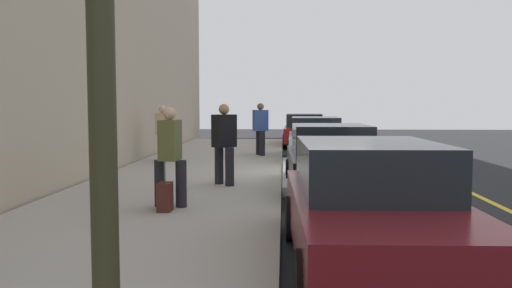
# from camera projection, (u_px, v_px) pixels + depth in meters

# --- Properties ---
(ground_plane) EXTENTS (56.00, 56.00, 0.00)m
(ground_plane) POSITION_uv_depth(u_px,v_px,m) (321.00, 181.00, 13.53)
(ground_plane) COLOR black
(sidewalk) EXTENTS (28.00, 4.60, 0.15)m
(sidewalk) POSITION_uv_depth(u_px,v_px,m) (193.00, 177.00, 13.70)
(sidewalk) COLOR #A39E93
(sidewalk) RESTS_ON ground
(lane_stripe_centre) EXTENTS (28.00, 0.14, 0.01)m
(lane_stripe_centre) POSITION_uv_depth(u_px,v_px,m) (448.00, 182.00, 13.37)
(lane_stripe_centre) COLOR gold
(lane_stripe_centre) RESTS_ON ground
(snow_bank_curb) EXTENTS (6.23, 0.56, 0.22)m
(snow_bank_curb) POSITION_uv_depth(u_px,v_px,m) (293.00, 173.00, 14.23)
(snow_bank_curb) COLOR white
(snow_bank_curb) RESTS_ON ground
(parked_car_red) EXTENTS (4.37, 1.99, 1.51)m
(parked_car_red) POSITION_uv_depth(u_px,v_px,m) (304.00, 130.00, 24.49)
(parked_car_red) COLOR black
(parked_car_red) RESTS_ON ground
(parked_car_silver) EXTENTS (4.59, 1.95, 1.51)m
(parked_car_silver) POSITION_uv_depth(u_px,v_px,m) (315.00, 139.00, 18.32)
(parked_car_silver) COLOR black
(parked_car_silver) RESTS_ON ground
(parked_car_black) EXTENTS (4.14, 1.96, 1.51)m
(parked_car_black) POSITION_uv_depth(u_px,v_px,m) (331.00, 160.00, 11.49)
(parked_car_black) COLOR black
(parked_car_black) RESTS_ON ground
(parked_car_maroon) EXTENTS (4.54, 1.99, 1.51)m
(parked_car_maroon) POSITION_uv_depth(u_px,v_px,m) (370.00, 206.00, 6.26)
(parked_car_maroon) COLOR black
(parked_car_maroon) RESTS_ON ground
(pedestrian_black_coat) EXTENTS (0.56, 0.57, 1.82)m
(pedestrian_black_coat) POSITION_uv_depth(u_px,v_px,m) (224.00, 142.00, 11.86)
(pedestrian_black_coat) COLOR black
(pedestrian_black_coat) RESTS_ON sidewalk
(pedestrian_tan_coat) EXTENTS (0.58, 0.54, 1.78)m
(pedestrian_tan_coat) POSITION_uv_depth(u_px,v_px,m) (163.00, 131.00, 16.80)
(pedestrian_tan_coat) COLOR black
(pedestrian_tan_coat) RESTS_ON sidewalk
(pedestrian_blue_coat) EXTENTS (0.58, 0.58, 1.85)m
(pedestrian_blue_coat) POSITION_uv_depth(u_px,v_px,m) (260.00, 128.00, 18.82)
(pedestrian_blue_coat) COLOR black
(pedestrian_blue_coat) RESTS_ON sidewalk
(pedestrian_olive_coat) EXTENTS (0.50, 0.58, 1.76)m
(pedestrian_olive_coat) POSITION_uv_depth(u_px,v_px,m) (170.00, 154.00, 9.31)
(pedestrian_olive_coat) COLOR black
(pedestrian_olive_coat) RESTS_ON sidewalk
(rolling_suitcase) EXTENTS (0.34, 0.22, 0.85)m
(rolling_suitcase) POSITION_uv_depth(u_px,v_px,m) (165.00, 197.00, 8.98)
(rolling_suitcase) COLOR #471E19
(rolling_suitcase) RESTS_ON sidewalk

